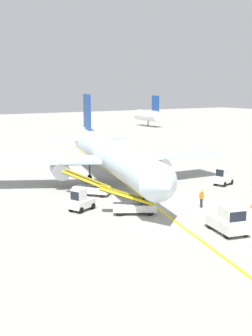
{
  "coord_description": "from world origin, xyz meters",
  "views": [
    {
      "loc": [
        -25.65,
        -31.25,
        11.07
      ],
      "look_at": [
        -1.18,
        8.16,
        2.5
      ],
      "focal_mm": 46.88,
      "sensor_mm": 36.0,
      "label": 1
    }
  ],
  "objects_px": {
    "baggage_tug_near_wing": "(223,177)",
    "safety_cone_nose_right": "(252,205)",
    "airliner": "(111,155)",
    "ground_crew_marshaller": "(201,198)",
    "pushback_tug": "(229,221)",
    "safety_cone_nose_left": "(147,194)",
    "belt_loader_aft_hold": "(133,205)",
    "belt_loader_forward_hold": "(90,188)",
    "baggage_tug_by_cargo_door": "(81,201)"
  },
  "relations": [
    {
      "from": "pushback_tug",
      "to": "safety_cone_nose_left",
      "type": "height_order",
      "value": "pushback_tug"
    },
    {
      "from": "baggage_tug_by_cargo_door",
      "to": "pushback_tug",
      "type": "bearing_deg",
      "value": -59.18
    },
    {
      "from": "ground_crew_marshaller",
      "to": "belt_loader_aft_hold",
      "type": "bearing_deg",
      "value": 166.55
    },
    {
      "from": "pushback_tug",
      "to": "belt_loader_forward_hold",
      "type": "bearing_deg",
      "value": 101.99
    },
    {
      "from": "pushback_tug",
      "to": "safety_cone_nose_right",
      "type": "height_order",
      "value": "pushback_tug"
    },
    {
      "from": "baggage_tug_near_wing",
      "to": "baggage_tug_by_cargo_door",
      "type": "distance_m",
      "value": 18.51
    },
    {
      "from": "ground_crew_marshaller",
      "to": "safety_cone_nose_right",
      "type": "relative_size",
      "value": 3.86
    },
    {
      "from": "airliner",
      "to": "belt_loader_forward_hold",
      "type": "height_order",
      "value": "airliner"
    },
    {
      "from": "safety_cone_nose_left",
      "to": "ground_crew_marshaller",
      "type": "bearing_deg",
      "value": -74.7
    },
    {
      "from": "ground_crew_marshaller",
      "to": "baggage_tug_near_wing",
      "type": "bearing_deg",
      "value": 34.79
    },
    {
      "from": "belt_loader_aft_hold",
      "to": "safety_cone_nose_left",
      "type": "relative_size",
      "value": 11.26
    },
    {
      "from": "pushback_tug",
      "to": "belt_loader_aft_hold",
      "type": "bearing_deg",
      "value": 112.5
    },
    {
      "from": "belt_loader_aft_hold",
      "to": "ground_crew_marshaller",
      "type": "xyz_separation_m",
      "value": [
        6.57,
        -1.57,
        0.13
      ]
    },
    {
      "from": "airliner",
      "to": "ground_crew_marshaller",
      "type": "height_order",
      "value": "airliner"
    },
    {
      "from": "baggage_tug_by_cargo_door",
      "to": "belt_loader_forward_hold",
      "type": "xyz_separation_m",
      "value": [
        3.44,
        4.76,
        -0.15
      ]
    },
    {
      "from": "airliner",
      "to": "belt_loader_aft_hold",
      "type": "distance_m",
      "value": 12.48
    },
    {
      "from": "safety_cone_nose_right",
      "to": "baggage_tug_near_wing",
      "type": "bearing_deg",
      "value": 62.06
    },
    {
      "from": "belt_loader_forward_hold",
      "to": "baggage_tug_near_wing",
      "type": "bearing_deg",
      "value": -14.25
    },
    {
      "from": "belt_loader_aft_hold",
      "to": "safety_cone_nose_right",
      "type": "height_order",
      "value": "belt_loader_aft_hold"
    },
    {
      "from": "baggage_tug_by_cargo_door",
      "to": "safety_cone_nose_left",
      "type": "relative_size",
      "value": 6.18
    },
    {
      "from": "baggage_tug_near_wing",
      "to": "ground_crew_marshaller",
      "type": "relative_size",
      "value": 1.57
    },
    {
      "from": "airliner",
      "to": "ground_crew_marshaller",
      "type": "bearing_deg",
      "value": -80.11
    },
    {
      "from": "airliner",
      "to": "pushback_tug",
      "type": "height_order",
      "value": "airliner"
    },
    {
      "from": "ground_crew_marshaller",
      "to": "safety_cone_nose_right",
      "type": "xyz_separation_m",
      "value": [
        3.94,
        -2.6,
        -0.69
      ]
    },
    {
      "from": "belt_loader_forward_hold",
      "to": "safety_cone_nose_left",
      "type": "xyz_separation_m",
      "value": [
        4.86,
        -3.24,
        -0.56
      ]
    },
    {
      "from": "airliner",
      "to": "baggage_tug_near_wing",
      "type": "bearing_deg",
      "value": -33.74
    },
    {
      "from": "belt_loader_aft_hold",
      "to": "baggage_tug_near_wing",
      "type": "bearing_deg",
      "value": 15.94
    },
    {
      "from": "pushback_tug",
      "to": "safety_cone_nose_left",
      "type": "bearing_deg",
      "value": 83.93
    },
    {
      "from": "baggage_tug_near_wing",
      "to": "safety_cone_nose_right",
      "type": "xyz_separation_m",
      "value": [
        -4.48,
        -8.45,
        -0.71
      ]
    },
    {
      "from": "baggage_tug_by_cargo_door",
      "to": "ground_crew_marshaller",
      "type": "distance_m",
      "value": 11.2
    },
    {
      "from": "baggage_tug_by_cargo_door",
      "to": "belt_loader_aft_hold",
      "type": "xyz_separation_m",
      "value": [
        3.5,
        -3.34,
        -0.15
      ]
    },
    {
      "from": "baggage_tug_near_wing",
      "to": "belt_loader_aft_hold",
      "type": "bearing_deg",
      "value": -164.06
    },
    {
      "from": "ground_crew_marshaller",
      "to": "belt_loader_forward_hold",
      "type": "bearing_deg",
      "value": 124.41
    },
    {
      "from": "baggage_tug_by_cargo_door",
      "to": "safety_cone_nose_left",
      "type": "bearing_deg",
      "value": 10.36
    },
    {
      "from": "baggage_tug_by_cargo_door",
      "to": "belt_loader_forward_hold",
      "type": "height_order",
      "value": "belt_loader_forward_hold"
    },
    {
      "from": "baggage_tug_near_wing",
      "to": "safety_cone_nose_left",
      "type": "height_order",
      "value": "baggage_tug_near_wing"
    },
    {
      "from": "belt_loader_forward_hold",
      "to": "safety_cone_nose_left",
      "type": "relative_size",
      "value": 10.34
    },
    {
      "from": "baggage_tug_near_wing",
      "to": "belt_loader_forward_hold",
      "type": "height_order",
      "value": "belt_loader_forward_hold"
    },
    {
      "from": "belt_loader_forward_hold",
      "to": "belt_loader_aft_hold",
      "type": "height_order",
      "value": "same"
    },
    {
      "from": "airliner",
      "to": "safety_cone_nose_right",
      "type": "relative_size",
      "value": 79.01
    },
    {
      "from": "pushback_tug",
      "to": "safety_cone_nose_left",
      "type": "xyz_separation_m",
      "value": [
        1.39,
        13.1,
        -0.77
      ]
    },
    {
      "from": "belt_loader_forward_hold",
      "to": "safety_cone_nose_left",
      "type": "distance_m",
      "value": 5.87
    },
    {
      "from": "pushback_tug",
      "to": "safety_cone_nose_left",
      "type": "distance_m",
      "value": 13.2
    },
    {
      "from": "airliner",
      "to": "pushback_tug",
      "type": "bearing_deg",
      "value": -92.59
    },
    {
      "from": "pushback_tug",
      "to": "ground_crew_marshaller",
      "type": "height_order",
      "value": "pushback_tug"
    },
    {
      "from": "pushback_tug",
      "to": "safety_cone_nose_right",
      "type": "relative_size",
      "value": 8.94
    },
    {
      "from": "belt_loader_aft_hold",
      "to": "ground_crew_marshaller",
      "type": "relative_size",
      "value": 2.91
    },
    {
      "from": "belt_loader_aft_hold",
      "to": "safety_cone_nose_left",
      "type": "distance_m",
      "value": 6.86
    },
    {
      "from": "baggage_tug_by_cargo_door",
      "to": "ground_crew_marshaller",
      "type": "xyz_separation_m",
      "value": [
        10.06,
        -4.91,
        -0.02
      ]
    },
    {
      "from": "belt_loader_forward_hold",
      "to": "safety_cone_nose_left",
      "type": "height_order",
      "value": "belt_loader_forward_hold"
    }
  ]
}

